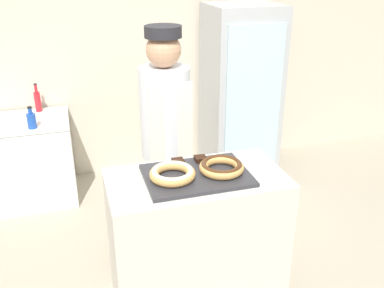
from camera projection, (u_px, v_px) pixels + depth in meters
wall_back at (135, 46)px, 4.33m from camera, size 8.00×0.06×2.70m
display_counter at (196, 240)px, 2.82m from camera, size 1.10×0.58×0.94m
serving_tray at (197, 175)px, 2.62m from camera, size 0.64×0.45×0.02m
donut_light_glaze at (172, 173)px, 2.55m from camera, size 0.28×0.28×0.06m
donut_chocolate_glaze at (222, 166)px, 2.63m from camera, size 0.28×0.28×0.06m
brownie_back_left at (178, 162)px, 2.73m from camera, size 0.07×0.07×0.03m
brownie_back_right at (200, 159)px, 2.77m from camera, size 0.07×0.07×0.03m
baker_person at (166, 143)px, 3.07m from camera, size 0.35×0.35×1.78m
beverage_fridge at (240, 93)px, 4.43m from camera, size 0.69×0.66×1.77m
chest_freezer at (20, 161)px, 4.05m from camera, size 0.98×0.66×0.80m
bottle_blue at (31, 120)px, 3.72m from camera, size 0.08×0.08×0.20m
bottle_red at (38, 101)px, 4.11m from camera, size 0.06×0.06×0.28m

